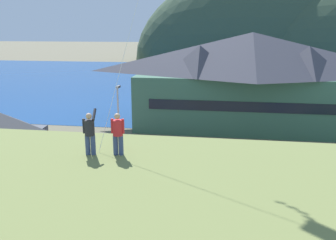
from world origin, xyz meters
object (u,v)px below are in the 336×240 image
object	(u,v)px
moored_boat_wharfside	(168,97)
parked_car_lone_by_shed	(37,186)
harbor_lodge	(251,78)
moored_boat_inner_slip	(166,99)
parked_car_front_row_silver	(93,148)
moored_boat_outer_mooring	(213,103)
parking_light_pole	(118,113)
person_companion	(118,133)
wharf_dock	(190,100)
storage_shed_waterside	(180,101)
parked_car_mid_row_near	(173,189)
person_kite_flyer	(90,132)

from	to	relation	value
moored_boat_wharfside	parked_car_lone_by_shed	world-z (taller)	moored_boat_wharfside
harbor_lodge	moored_boat_inner_slip	bearing A→B (deg)	134.63
moored_boat_wharfside	parked_car_front_row_silver	bearing A→B (deg)	-95.92
moored_boat_outer_mooring	parked_car_front_row_silver	bearing A→B (deg)	-112.98
parking_light_pole	person_companion	distance (m)	19.82
wharf_dock	parked_car_front_row_silver	world-z (taller)	parked_car_front_row_silver
moored_boat_wharfside	moored_boat_outer_mooring	world-z (taller)	same
moored_boat_wharfside	parked_car_front_row_silver	size ratio (longest dim) A/B	1.88
wharf_dock	parking_light_pole	bearing A→B (deg)	-101.30
moored_boat_outer_mooring	parked_car_lone_by_shed	size ratio (longest dim) A/B	1.90
storage_shed_waterside	parked_car_mid_row_near	bearing A→B (deg)	-84.22
storage_shed_waterside	person_companion	size ratio (longest dim) A/B	3.23
harbor_lodge	wharf_dock	bearing A→B (deg)	121.86
parked_car_front_row_silver	parked_car_mid_row_near	size ratio (longest dim) A/B	0.98
wharf_dock	parking_light_pole	distance (m)	24.59
moored_boat_wharfside	person_companion	xyz separation A→B (m)	(4.46, -42.62, 6.68)
harbor_lodge	moored_boat_wharfside	size ratio (longest dim) A/B	3.52
moored_boat_wharfside	parking_light_pole	world-z (taller)	parking_light_pole
harbor_lodge	storage_shed_waterside	world-z (taller)	harbor_lodge
moored_boat_outer_mooring	parked_car_front_row_silver	size ratio (longest dim) A/B	1.94
parked_car_front_row_silver	parked_car_lone_by_shed	size ratio (longest dim) A/B	0.98
wharf_dock	person_kite_flyer	xyz separation A→B (m)	(-0.29, -42.67, 7.07)
harbor_lodge	moored_boat_wharfside	distance (m)	18.61
moored_boat_wharfside	parked_car_mid_row_near	world-z (taller)	moored_boat_wharfside
moored_boat_wharfside	moored_boat_outer_mooring	size ratio (longest dim) A/B	0.97
wharf_dock	moored_boat_inner_slip	size ratio (longest dim) A/B	1.60
wharf_dock	person_kite_flyer	world-z (taller)	person_kite_flyer
parked_car_front_row_silver	harbor_lodge	bearing A→B (deg)	42.85
harbor_lodge	wharf_dock	world-z (taller)	harbor_lodge
person_kite_flyer	parked_car_mid_row_near	bearing A→B (deg)	75.22
harbor_lodge	parking_light_pole	distance (m)	16.95
wharf_dock	person_companion	bearing A→B (deg)	-88.86
harbor_lodge	parked_car_mid_row_near	bearing A→B (deg)	-106.77
moored_boat_inner_slip	person_kite_flyer	size ratio (longest dim) A/B	4.63
storage_shed_waterside	parked_car_front_row_silver	xyz separation A→B (m)	(-6.07, -15.17, -1.52)
parked_car_front_row_silver	person_companion	distance (m)	18.38
moored_boat_wharfside	moored_boat_inner_slip	xyz separation A→B (m)	(-0.11, -1.25, 0.00)
wharf_dock	moored_boat_inner_slip	distance (m)	3.91
parked_car_lone_by_shed	wharf_dock	bearing A→B (deg)	78.13
moored_boat_inner_slip	parked_car_front_row_silver	size ratio (longest dim) A/B	2.04
wharf_dock	person_companion	world-z (taller)	person_companion
harbor_lodge	moored_boat_outer_mooring	size ratio (longest dim) A/B	3.42
moored_boat_outer_mooring	person_kite_flyer	size ratio (longest dim) A/B	4.39
person_companion	wharf_dock	bearing A→B (deg)	91.14
parked_car_lone_by_shed	person_companion	world-z (taller)	person_companion
storage_shed_waterside	person_kite_flyer	bearing A→B (deg)	-89.91
harbor_lodge	moored_boat_outer_mooring	distance (m)	12.29
person_companion	storage_shed_waterside	bearing A→B (deg)	92.20
storage_shed_waterside	parked_car_lone_by_shed	world-z (taller)	storage_shed_waterside
wharf_dock	parked_car_mid_row_near	distance (m)	34.28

